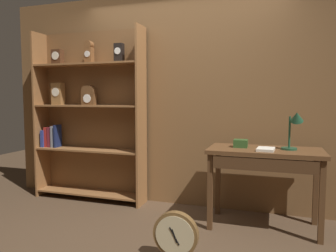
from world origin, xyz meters
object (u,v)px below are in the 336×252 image
Objects in this scene: open_repair_manual at (266,149)px; round_clock_large at (176,236)px; bookshelf at (87,116)px; workbench at (265,160)px; desk_lamp at (295,125)px; toolbox_small at (241,143)px.

round_clock_large is at bearing -123.20° from open_repair_manual.
round_clock_large is (1.58, -1.24, -0.88)m from bookshelf.
workbench is at bearing 55.28° from round_clock_large.
open_repair_manual is at bearing -159.58° from desk_lamp.
bookshelf is 9.91× the size of open_repair_manual.
workbench is 0.29m from toolbox_small.
toolbox_small is at bearing 175.10° from desk_lamp.
open_repair_manual is at bearing -82.86° from workbench.
open_repair_manual is (0.25, -0.14, -0.03)m from toolbox_small.
workbench is 0.45m from desk_lamp.
workbench reaches higher than round_clock_large.
open_repair_manual is (0.01, -0.08, 0.13)m from workbench.
open_repair_manual reaches higher than round_clock_large.
desk_lamp reaches higher than workbench.
workbench is 2.71× the size of round_clock_large.
workbench is 2.77× the size of desk_lamp.
toolbox_small is at bearing 165.57° from workbench.
open_repair_manual is at bearing -29.00° from toolbox_small.
toolbox_small reaches higher than open_repair_manual.
bookshelf is 15.57× the size of toolbox_small.
round_clock_large is (-0.65, -0.93, -0.48)m from workbench.
desk_lamp is 0.56m from toolbox_small.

